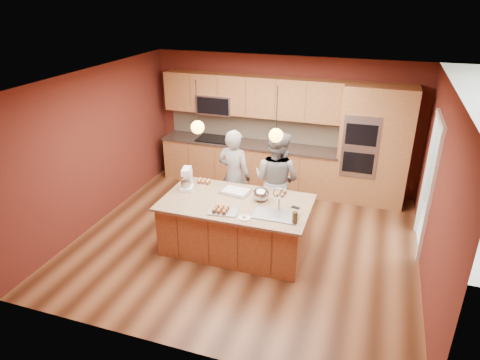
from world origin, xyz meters
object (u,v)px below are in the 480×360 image
(stand_mixer, at_px, (187,180))
(person_right, at_px, (276,180))
(person_left, at_px, (234,176))
(mixing_bowl, at_px, (261,194))
(island, at_px, (237,225))

(stand_mixer, bearing_deg, person_right, 15.61)
(person_left, xyz_separation_m, person_right, (0.76, 0.00, 0.03))
(person_left, bearing_deg, mixing_bowl, 143.14)
(stand_mixer, xyz_separation_m, mixing_bowl, (1.27, -0.01, -0.06))
(person_right, xyz_separation_m, mixing_bowl, (-0.06, -0.74, 0.07))
(person_left, relative_size, mixing_bowl, 6.61)
(island, xyz_separation_m, stand_mixer, (-0.93, 0.17, 0.58))
(island, height_order, stand_mixer, island)
(person_right, bearing_deg, island, 81.92)
(stand_mixer, height_order, mixing_bowl, stand_mixer)
(person_left, bearing_deg, stand_mixer, 61.85)
(island, bearing_deg, mixing_bowl, 26.15)
(person_left, distance_m, stand_mixer, 0.94)
(stand_mixer, distance_m, mixing_bowl, 1.27)
(island, bearing_deg, person_right, 65.90)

